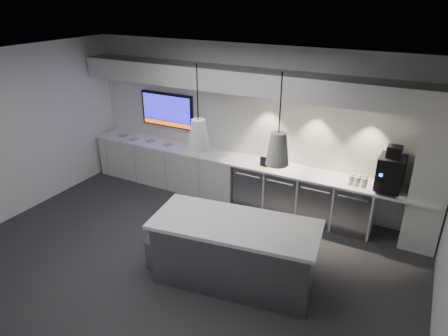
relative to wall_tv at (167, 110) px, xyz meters
The scene contains 27 objects.
floor 3.47m from the wall_tv, 52.18° to the right, with size 7.00×7.00×0.00m, color #2E2E31.
ceiling 3.42m from the wall_tv, 52.18° to the right, with size 7.00×7.00×0.00m, color black.
wall_back 1.90m from the wall_tv, ahead, with size 7.00×7.00×0.00m, color white.
wall_front 5.30m from the wall_tv, 68.99° to the right, with size 7.00×7.00×0.00m, color white.
wall_left 2.92m from the wall_tv, 123.17° to the right, with size 7.00×7.00×0.00m, color white.
back_counter 2.04m from the wall_tv, ahead, with size 6.80×0.65×0.04m, color white.
left_base_cabinets 1.17m from the wall_tv, 61.19° to the right, with size 3.30×0.63×0.86m, color silver.
fridge_unit_a 2.45m from the wall_tv, ahead, with size 0.60×0.61×0.85m, color gray.
fridge_unit_b 3.01m from the wall_tv, ahead, with size 0.60×0.61×0.85m, color gray.
fridge_unit_c 3.60m from the wall_tv, ahead, with size 0.60×0.61×0.85m, color gray.
fridge_unit_d 4.21m from the wall_tv, ahead, with size 0.60×0.61×0.85m, color gray.
backsplash 3.10m from the wall_tv, ahead, with size 4.60×0.03×1.30m, color silver.
soffit 2.09m from the wall_tv, ahead, with size 6.90×0.60×0.40m, color silver.
column 5.11m from the wall_tv, ahead, with size 0.55×0.55×2.60m, color silver.
wall_tv is the anchor object (origin of this frame).
island 3.91m from the wall_tv, 41.06° to the right, with size 2.41×1.30×0.97m.
bin 3.41m from the wall_tv, 59.17° to the right, with size 0.33×0.33×0.46m, color gray.
coffee_machine 4.53m from the wall_tv, ahead, with size 0.41×0.58×0.73m.
sign_black 2.47m from the wall_tv, ahead, with size 0.14×0.02×0.18m, color black.
sign_white 1.62m from the wall_tv, 12.05° to the right, with size 0.18×0.02×0.14m, color white.
cup_cluster 4.10m from the wall_tv, ahead, with size 0.29×0.18×0.16m, color silver, non-canonical shape.
tray_a 1.23m from the wall_tv, 164.43° to the right, with size 0.16×0.16×0.03m, color #9E9E9E.
tray_b 1.00m from the wall_tv, 150.58° to the right, with size 0.16×0.16×0.03m, color #9E9E9E.
tray_c 0.75m from the wall_tv, 135.00° to the right, with size 0.16×0.16×0.03m, color #9E9E9E.
tray_d 0.74m from the wall_tv, 56.08° to the right, with size 0.16×0.16×0.03m, color #9E9E9E.
pendant_left 3.42m from the wall_tv, 47.18° to the right, with size 0.28×0.28×1.10m.
pendant_right 4.22m from the wall_tv, 36.14° to the right, with size 0.28×0.28×1.10m.
Camera 1 is at (2.97, -4.18, 3.86)m, focal length 32.00 mm.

